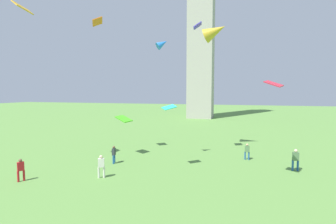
{
  "coord_description": "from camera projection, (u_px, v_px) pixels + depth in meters",
  "views": [
    {
      "loc": [
        4.94,
        -4.08,
        6.6
      ],
      "look_at": [
        -0.3,
        14.37,
        5.01
      ],
      "focal_mm": 26.9,
      "sensor_mm": 36.0,
      "label": 1
    }
  ],
  "objects": [
    {
      "name": "kite_flying_5",
      "position": [
        162.0,
        44.0,
        22.57
      ],
      "size": [
        1.4,
        1.25,
        1.11
      ],
      "rotation": [
        0.0,
        0.0,
        2.14
      ],
      "color": "#2578EB"
    },
    {
      "name": "kite_flying_8",
      "position": [
        23.0,
        8.0,
        20.7
      ],
      "size": [
        1.11,
        1.73,
        0.98
      ],
      "rotation": [
        0.0,
        0.0,
        4.57
      ],
      "color": "gold"
    },
    {
      "name": "kite_flying_7",
      "position": [
        198.0,
        26.0,
        24.45
      ],
      "size": [
        0.96,
        1.37,
        0.56
      ],
      "rotation": [
        0.0,
        0.0,
        1.72
      ],
      "color": "#4633E0"
    },
    {
      "name": "person_2",
      "position": [
        114.0,
        153.0,
        22.96
      ],
      "size": [
        0.31,
        0.5,
        1.62
      ],
      "rotation": [
        0.0,
        0.0,
        1.74
      ],
      "color": "#235693",
      "rests_on": "ground_plane"
    },
    {
      "name": "kite_flying_2",
      "position": [
        169.0,
        107.0,
        20.8
      ],
      "size": [
        1.33,
        1.25,
        0.47
      ],
      "rotation": [
        0.0,
        0.0,
        3.84
      ],
      "color": "#2AEECD"
    },
    {
      "name": "kite_flying_6",
      "position": [
        215.0,
        31.0,
        26.62
      ],
      "size": [
        2.88,
        1.98,
        2.32
      ],
      "rotation": [
        0.0,
        0.0,
        1.42
      ],
      "color": "gold"
    },
    {
      "name": "person_1",
      "position": [
        21.0,
        169.0,
        18.37
      ],
      "size": [
        0.45,
        0.5,
        1.68
      ],
      "rotation": [
        0.0,
        0.0,
        4.12
      ],
      "color": "red",
      "rests_on": "ground_plane"
    },
    {
      "name": "person_5",
      "position": [
        296.0,
        159.0,
        20.81
      ],
      "size": [
        0.56,
        0.35,
        1.82
      ],
      "rotation": [
        0.0,
        0.0,
        3.32
      ],
      "color": "#235693",
      "rests_on": "ground_plane"
    },
    {
      "name": "kite_flying_0",
      "position": [
        274.0,
        84.0,
        17.41
      ],
      "size": [
        1.39,
        1.18,
        0.55
      ],
      "rotation": [
        0.0,
        0.0,
        2.73
      ],
      "color": "#C12739"
    },
    {
      "name": "person_3",
      "position": [
        101.0,
        165.0,
        19.1
      ],
      "size": [
        0.53,
        0.45,
        1.76
      ],
      "rotation": [
        0.0,
        0.0,
        3.63
      ],
      "color": "silver",
      "rests_on": "ground_plane"
    },
    {
      "name": "kite_flying_4",
      "position": [
        97.0,
        22.0,
        24.36
      ],
      "size": [
        1.48,
        1.73,
        0.74
      ],
      "rotation": [
        0.0,
        0.0,
        2.11
      ],
      "color": "#D46217"
    },
    {
      "name": "kite_flying_3",
      "position": [
        124.0,
        119.0,
        25.59
      ],
      "size": [
        1.85,
        1.58,
        0.64
      ],
      "rotation": [
        0.0,
        0.0,
        2.76
      ],
      "color": "green"
    },
    {
      "name": "person_4",
      "position": [
        247.0,
        151.0,
        24.2
      ],
      "size": [
        0.48,
        0.29,
        1.57
      ],
      "rotation": [
        0.0,
        0.0,
        6.16
      ],
      "color": "#235693",
      "rests_on": "ground_plane"
    }
  ]
}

